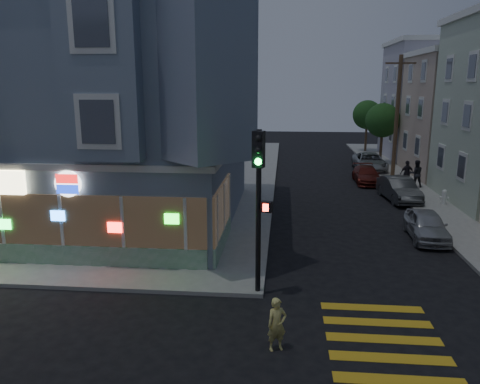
# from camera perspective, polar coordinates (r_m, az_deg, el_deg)

# --- Properties ---
(ground) EXTENTS (120.00, 120.00, 0.00)m
(ground) POSITION_cam_1_polar(r_m,az_deg,el_deg) (14.75, -9.73, -15.57)
(ground) COLOR black
(ground) RESTS_ON ground
(sidewalk_nw) EXTENTS (33.00, 42.00, 0.15)m
(sidewalk_nw) POSITION_cam_1_polar(r_m,az_deg,el_deg) (39.98, -20.01, 2.18)
(sidewalk_nw) COLOR gray
(sidewalk_nw) RESTS_ON ground
(corner_building) EXTENTS (14.60, 14.60, 11.40)m
(corner_building) POSITION_cam_1_polar(r_m,az_deg,el_deg) (25.37, -17.06, 9.72)
(corner_building) COLOR slate
(corner_building) RESTS_ON sidewalk_nw
(row_house_d) EXTENTS (12.00, 8.60, 10.50)m
(row_house_d) POSITION_cam_1_polar(r_m,az_deg,el_deg) (49.15, 24.68, 9.92)
(row_house_d) COLOR #9D99A8
(row_house_d) RESTS_ON sidewalk_ne
(utility_pole) EXTENTS (2.20, 0.30, 9.00)m
(utility_pole) POSITION_cam_1_polar(r_m,az_deg,el_deg) (37.50, 18.59, 8.91)
(utility_pole) COLOR #4C3826
(utility_pole) RESTS_ON sidewalk_ne
(street_tree_near) EXTENTS (3.00, 3.00, 5.30)m
(street_tree_near) POSITION_cam_1_polar(r_m,az_deg,el_deg) (43.45, 17.00, 8.34)
(street_tree_near) COLOR #4C3826
(street_tree_near) RESTS_ON sidewalk_ne
(street_tree_far) EXTENTS (3.00, 3.00, 5.30)m
(street_tree_far) POSITION_cam_1_polar(r_m,az_deg,el_deg) (51.30, 15.25, 9.07)
(street_tree_far) COLOR #4C3826
(street_tree_far) RESTS_ON sidewalk_ne
(running_child) EXTENTS (0.64, 0.54, 1.48)m
(running_child) POSITION_cam_1_polar(r_m,az_deg,el_deg) (13.02, 4.51, -15.80)
(running_child) COLOR #D3CA6B
(running_child) RESTS_ON ground
(pedestrian_a) EXTENTS (0.92, 0.72, 1.86)m
(pedestrian_a) POSITION_cam_1_polar(r_m,az_deg,el_deg) (34.13, 20.67, 2.11)
(pedestrian_a) COLOR #222227
(pedestrian_a) RESTS_ON sidewalk_ne
(pedestrian_b) EXTENTS (1.11, 0.75, 1.75)m
(pedestrian_b) POSITION_cam_1_polar(r_m,az_deg,el_deg) (34.39, 19.68, 2.18)
(pedestrian_b) COLOR #242128
(pedestrian_b) RESTS_ON sidewalk_ne
(parked_car_a) EXTENTS (1.78, 3.99, 1.33)m
(parked_car_a) POSITION_cam_1_polar(r_m,az_deg,el_deg) (23.29, 21.78, -3.78)
(parked_car_a) COLOR #A5A8AC
(parked_car_a) RESTS_ON ground
(parked_car_b) EXTENTS (2.01, 4.57, 1.46)m
(parked_car_b) POSITION_cam_1_polar(r_m,az_deg,el_deg) (30.37, 18.81, 0.33)
(parked_car_b) COLOR #36393B
(parked_car_b) RESTS_ON ground
(parked_car_c) EXTENTS (1.72, 4.21, 1.22)m
(parked_car_c) POSITION_cam_1_polar(r_m,az_deg,el_deg) (35.17, 15.18, 2.02)
(parked_car_c) COLOR #5F1C15
(parked_car_c) RESTS_ON ground
(parked_car_d) EXTENTS (2.56, 5.35, 1.47)m
(parked_car_d) POSITION_cam_1_polar(r_m,az_deg,el_deg) (40.38, 15.50, 3.54)
(parked_car_d) COLOR #92989C
(parked_car_d) RESTS_ON ground
(traffic_signal) EXTENTS (0.68, 0.61, 5.48)m
(traffic_signal) POSITION_cam_1_polar(r_m,az_deg,el_deg) (14.99, 2.35, 0.83)
(traffic_signal) COLOR black
(traffic_signal) RESTS_ON sidewalk_nw
(fire_hydrant) EXTENTS (0.51, 0.29, 0.88)m
(fire_hydrant) POSITION_cam_1_polar(r_m,az_deg,el_deg) (29.86, 23.63, -0.51)
(fire_hydrant) COLOR white
(fire_hydrant) RESTS_ON sidewalk_ne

